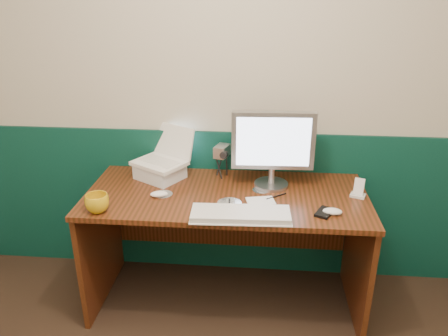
# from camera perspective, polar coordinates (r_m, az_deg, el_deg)

# --- Properties ---
(back_wall) EXTENTS (3.50, 0.04, 2.50)m
(back_wall) POSITION_cam_1_polar(r_m,az_deg,el_deg) (2.68, -0.24, 9.90)
(back_wall) COLOR #BEB7A1
(back_wall) RESTS_ON ground
(wainscot) EXTENTS (3.48, 0.02, 1.00)m
(wainscot) POSITION_cam_1_polar(r_m,az_deg,el_deg) (2.93, -0.23, -4.63)
(wainscot) COLOR #07312B
(wainscot) RESTS_ON ground
(desk) EXTENTS (1.60, 0.70, 0.75)m
(desk) POSITION_cam_1_polar(r_m,az_deg,el_deg) (2.68, 0.29, -10.57)
(desk) COLOR #341C09
(desk) RESTS_ON ground
(laptop_riser) EXTENTS (0.33, 0.32, 0.09)m
(laptop_riser) POSITION_cam_1_polar(r_m,az_deg,el_deg) (2.70, -8.37, -0.45)
(laptop_riser) COLOR silver
(laptop_riser) RESTS_ON desk
(laptop) EXTENTS (0.37, 0.35, 0.25)m
(laptop) POSITION_cam_1_polar(r_m,az_deg,el_deg) (2.64, -8.58, 2.88)
(laptop) COLOR white
(laptop) RESTS_ON laptop_riser
(monitor) EXTENTS (0.48, 0.15, 0.47)m
(monitor) POSITION_cam_1_polar(r_m,az_deg,el_deg) (2.51, 6.38, 2.57)
(monitor) COLOR #A7A6AB
(monitor) RESTS_ON desk
(keyboard) EXTENTS (0.51, 0.19, 0.03)m
(keyboard) POSITION_cam_1_polar(r_m,az_deg,el_deg) (2.24, 2.17, -6.14)
(keyboard) COLOR silver
(keyboard) RESTS_ON desk
(mouse_right) EXTENTS (0.10, 0.07, 0.03)m
(mouse_right) POSITION_cam_1_polar(r_m,az_deg,el_deg) (2.33, 13.98, -5.52)
(mouse_right) COLOR silver
(mouse_right) RESTS_ON desk
(mouse_left) EXTENTS (0.11, 0.08, 0.03)m
(mouse_left) POSITION_cam_1_polar(r_m,az_deg,el_deg) (2.47, -8.49, -3.38)
(mouse_left) COLOR white
(mouse_left) RESTS_ON desk
(mug) EXTENTS (0.14, 0.14, 0.10)m
(mug) POSITION_cam_1_polar(r_m,az_deg,el_deg) (2.37, -16.24, -4.43)
(mug) COLOR gold
(mug) RESTS_ON desk
(camcorder) EXTENTS (0.14, 0.17, 0.22)m
(camcorder) POSITION_cam_1_polar(r_m,az_deg,el_deg) (2.67, -0.29, 1.11)
(camcorder) COLOR #BBBBC0
(camcorder) RESTS_ON desk
(cd_spindle) EXTENTS (0.13, 0.13, 0.03)m
(cd_spindle) POSITION_cam_1_polar(r_m,az_deg,el_deg) (2.34, 0.71, -4.84)
(cd_spindle) COLOR silver
(cd_spindle) RESTS_ON desk
(cd_loose_a) EXTENTS (0.11, 0.11, 0.00)m
(cd_loose_a) POSITION_cam_1_polar(r_m,az_deg,el_deg) (2.51, -7.99, -3.39)
(cd_loose_a) COLOR silver
(cd_loose_a) RESTS_ON desk
(cd_loose_b) EXTENTS (0.11, 0.11, 0.00)m
(cd_loose_b) POSITION_cam_1_polar(r_m,az_deg,el_deg) (2.54, 4.91, -2.85)
(cd_loose_b) COLOR #B2BBC3
(cd_loose_b) RESTS_ON desk
(pen) EXTENTS (0.12, 0.09, 0.01)m
(pen) POSITION_cam_1_polar(r_m,az_deg,el_deg) (2.47, 6.84, -3.69)
(pen) COLOR black
(pen) RESTS_ON desk
(papers) EXTENTS (0.17, 0.13, 0.00)m
(papers) POSITION_cam_1_polar(r_m,az_deg,el_deg) (2.41, 4.79, -4.30)
(papers) COLOR white
(papers) RESTS_ON desk
(dock) EXTENTS (0.10, 0.09, 0.02)m
(dock) POSITION_cam_1_polar(r_m,az_deg,el_deg) (2.56, 17.09, -3.44)
(dock) COLOR silver
(dock) RESTS_ON desk
(music_player) EXTENTS (0.06, 0.05, 0.10)m
(music_player) POSITION_cam_1_polar(r_m,az_deg,el_deg) (2.54, 17.23, -2.32)
(music_player) COLOR white
(music_player) RESTS_ON dock
(pda) EXTENTS (0.12, 0.14, 0.01)m
(pda) POSITION_cam_1_polar(r_m,az_deg,el_deg) (2.33, 12.98, -5.67)
(pda) COLOR black
(pda) RESTS_ON desk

